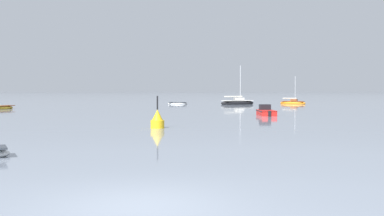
# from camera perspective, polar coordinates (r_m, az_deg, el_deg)

# --- Properties ---
(ground_plane) EXTENTS (800.00, 800.00, 0.00)m
(ground_plane) POSITION_cam_1_polar(r_m,az_deg,el_deg) (10.52, -6.56, -11.77)
(ground_plane) COLOR gray
(motorboat_moored_0) EXTENTS (1.76, 4.23, 1.56)m
(motorboat_moored_0) POSITION_cam_1_polar(r_m,az_deg,el_deg) (46.09, 9.05, -0.56)
(motorboat_moored_0) COLOR red
(motorboat_moored_0) RESTS_ON ground
(rowboat_moored_1) EXTENTS (3.38, 1.47, 0.52)m
(rowboat_moored_1) POSITION_cam_1_polar(r_m,az_deg,el_deg) (77.25, -1.78, 0.56)
(rowboat_moored_1) COLOR white
(rowboat_moored_1) RESTS_ON ground
(sailboat_moored_0) EXTENTS (6.39, 3.62, 6.84)m
(sailboat_moored_0) POSITION_cam_1_polar(r_m,az_deg,el_deg) (77.65, 5.65, 0.68)
(sailboat_moored_0) COLOR black
(sailboat_moored_0) RESTS_ON ground
(rowboat_moored_3) EXTENTS (3.29, 4.26, 0.65)m
(rowboat_moored_3) POSITION_cam_1_polar(r_m,az_deg,el_deg) (63.76, -22.71, 0.03)
(rowboat_moored_3) COLOR gold
(rowboat_moored_3) RESTS_ON ground
(sailboat_moored_1) EXTENTS (4.44, 3.76, 5.02)m
(sailboat_moored_1) POSITION_cam_1_polar(r_m,az_deg,el_deg) (80.84, 12.39, 0.64)
(sailboat_moored_1) COLOR orange
(sailboat_moored_1) RESTS_ON ground
(channel_buoy) EXTENTS (0.90, 0.90, 2.30)m
(channel_buoy) POSITION_cam_1_polar(r_m,az_deg,el_deg) (30.23, -4.31, -1.64)
(channel_buoy) COLOR gold
(channel_buoy) RESTS_ON ground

